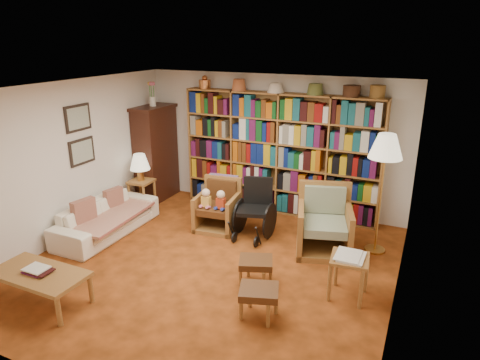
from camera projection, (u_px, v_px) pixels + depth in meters
The scene contains 23 objects.
floor at pixel (209, 265), 6.15m from camera, with size 5.00×5.00×0.00m, color #AD4E1A.
ceiling at pixel (205, 89), 5.35m from camera, with size 5.00×5.00×0.00m, color white.
wall_back at pixel (272, 143), 7.90m from camera, with size 5.00×5.00×0.00m, color white.
wall_front at pixel (65, 273), 3.59m from camera, with size 5.00×5.00×0.00m, color white.
wall_left at pixel (68, 162), 6.73m from camera, with size 5.00×5.00×0.00m, color white.
wall_right at pixel (404, 214), 4.77m from camera, with size 5.00×5.00×0.00m, color white.
bookshelf at pixel (279, 151), 7.70m from camera, with size 3.60×0.30×2.42m.
curio_cabinet at pixel (156, 152), 8.45m from camera, with size 0.50×0.95×2.40m.
framed_pictures at pixel (80, 135), 6.86m from camera, with size 0.03×0.52×0.97m.
sofa at pixel (107, 218), 7.07m from camera, with size 0.74×1.90×0.55m, color white.
sofa_throw at pixel (109, 217), 7.05m from camera, with size 0.81×1.52×0.04m, color beige.
cushion_left at pixel (114, 200), 7.37m from camera, with size 0.11×0.35×0.35m, color maroon.
cushion_right at pixel (84, 214), 6.77m from camera, with size 0.12×0.40×0.40m, color maroon.
side_table_lamp at pixel (142, 188), 8.01m from camera, with size 0.44×0.44×0.58m.
table_lamp at pixel (140, 163), 7.85m from camera, with size 0.37×0.37×0.50m.
armchair_leather at pixel (220, 207), 7.31m from camera, with size 0.75×0.79×0.86m.
armchair_sage at pixel (326, 226), 6.53m from camera, with size 1.03×1.04×1.00m.
wheelchair at pixel (255, 210), 6.96m from camera, with size 0.58×0.78×0.97m.
floor_lamp at pixel (386, 151), 6.07m from camera, with size 0.49×0.49×1.83m.
side_table_papers at pixel (349, 264), 5.28m from camera, with size 0.50×0.50×0.59m.
footstool_a at pixel (256, 264), 5.60m from camera, with size 0.53×0.50×0.37m.
footstool_b at pixel (259, 294), 4.94m from camera, with size 0.54×0.50×0.38m.
coffee_table at pixel (39, 276), 5.19m from camera, with size 1.20×0.61×0.47m.
Camera 1 is at (2.65, -4.76, 3.14)m, focal length 32.00 mm.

